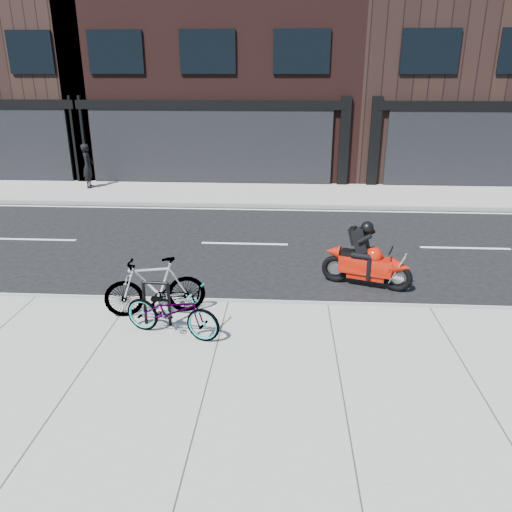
# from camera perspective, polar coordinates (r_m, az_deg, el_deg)

# --- Properties ---
(ground) EXTENTS (120.00, 120.00, 0.00)m
(ground) POSITION_cam_1_polar(r_m,az_deg,el_deg) (11.99, -2.11, -1.70)
(ground) COLOR black
(ground) RESTS_ON ground
(sidewalk_near) EXTENTS (60.00, 6.00, 0.13)m
(sidewalk_near) POSITION_cam_1_polar(r_m,az_deg,el_deg) (7.59, -5.86, -15.54)
(sidewalk_near) COLOR gray
(sidewalk_near) RESTS_ON ground
(sidewalk_far) EXTENTS (60.00, 3.50, 0.13)m
(sidewalk_far) POSITION_cam_1_polar(r_m,az_deg,el_deg) (19.35, 0.10, 7.12)
(sidewalk_far) COLOR gray
(sidewalk_far) RESTS_ON ground
(building_midwest) EXTENTS (10.00, 10.00, 12.00)m
(building_midwest) POSITION_cam_1_polar(r_m,az_deg,el_deg) (28.76, -25.53, 21.54)
(building_midwest) COLOR black
(building_midwest) RESTS_ON ground
(building_center) EXTENTS (12.00, 10.00, 14.50)m
(building_center) POSITION_cam_1_polar(r_m,az_deg,el_deg) (25.89, -3.83, 26.43)
(building_center) COLOR black
(building_center) RESTS_ON ground
(building_mideast) EXTENTS (12.00, 10.00, 12.50)m
(building_mideast) POSITION_cam_1_polar(r_m,az_deg,el_deg) (27.11, 24.59, 22.39)
(building_mideast) COLOR black
(building_mideast) RESTS_ON ground
(bike_rack) EXTENTS (0.51, 0.09, 0.86)m
(bike_rack) POSITION_cam_1_polar(r_m,az_deg,el_deg) (9.21, -11.30, -4.89)
(bike_rack) COLOR black
(bike_rack) RESTS_ON sidewalk_near
(bicycle_front) EXTENTS (1.90, 1.09, 0.94)m
(bicycle_front) POSITION_cam_1_polar(r_m,az_deg,el_deg) (8.82, -9.57, -6.18)
(bicycle_front) COLOR gray
(bicycle_front) RESTS_ON sidewalk_near
(bicycle_rear) EXTENTS (1.96, 0.99, 1.13)m
(bicycle_rear) POSITION_cam_1_polar(r_m,az_deg,el_deg) (9.58, -11.48, -3.46)
(bicycle_rear) COLOR gray
(bicycle_rear) RESTS_ON sidewalk_near
(motorcycle) EXTENTS (1.94, 0.98, 1.50)m
(motorcycle) POSITION_cam_1_polar(r_m,az_deg,el_deg) (11.17, 12.98, -0.56)
(motorcycle) COLOR black
(motorcycle) RESTS_ON ground
(pedestrian) EXTENTS (0.51, 0.69, 1.73)m
(pedestrian) POSITION_cam_1_polar(r_m,az_deg,el_deg) (21.07, -18.65, 9.74)
(pedestrian) COLOR black
(pedestrian) RESTS_ON sidewalk_far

